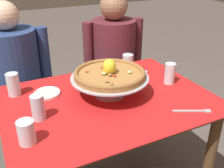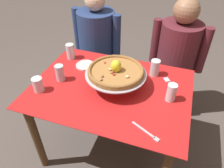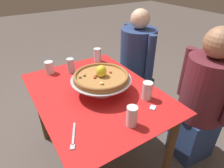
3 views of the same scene
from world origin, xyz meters
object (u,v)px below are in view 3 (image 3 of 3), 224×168
Objects in this scene: pizza_stand at (101,82)px; water_glass_side_left at (71,66)px; water_glass_back_right at (147,92)px; water_glass_back_left at (98,56)px; diner_left at (137,65)px; sugar_packet at (153,107)px; water_glass_side_right at (132,117)px; water_glass_front_left at (50,68)px; side_plate at (99,69)px; dinner_fork at (73,137)px; pizza at (101,76)px; diner_right at (202,102)px.

pizza_stand is 0.42m from water_glass_side_left.
water_glass_back_left is at bearing 179.36° from water_glass_back_right.
diner_left is (-0.68, 0.47, -0.20)m from water_glass_back_right.
sugar_packet is at bearing -32.71° from diner_left.
water_glass_front_left is (-0.89, -0.21, -0.01)m from water_glass_side_right.
water_glass_side_right is 0.74m from side_plate.
dinner_fork is (0.07, -0.58, -0.05)m from water_glass_back_right.
sugar_packet is at bearing 85.86° from dinner_fork.
water_glass_back_left reaches higher than sugar_packet.
diner_left is (-0.44, 0.69, -0.23)m from pizza_stand.
water_glass_side_right is 0.11× the size of diner_left.
diner_left is at bearing 122.16° from pizza_stand.
water_glass_front_left is at bearing 171.47° from dinner_fork.
water_glass_back_right is 2.58× the size of sugar_packet.
water_glass_back_left reaches higher than water_glass_side_right.
water_glass_back_right reaches higher than water_glass_side_left.
water_glass_side_left is 0.79m from diner_left.
water_glass_side_right reaches higher than dinner_fork.
pizza reaches higher than water_glass_side_right.
pizza is 2.17× the size of dinner_fork.
diner_right reaches higher than pizza.
water_glass_back_left is 0.73m from water_glass_back_right.
water_glass_back_left reaches higher than water_glass_back_right.
diner_right is at bearing 1.58° from diner_left.
dinner_fork is 0.15× the size of diner_left.
water_glass_side_left reaches higher than side_plate.
water_glass_back_left is (-0.49, 0.23, -0.08)m from pizza.
water_glass_front_left is 0.94m from sugar_packet.
dinner_fork is 3.63× the size of sugar_packet.
pizza is 7.89× the size of sugar_packet.
water_glass_side_right is 0.92m from water_glass_front_left.
side_plate reaches higher than dinner_fork.
water_glass_back_right is at bearing -0.64° from water_glass_back_left.
diner_right is (0.82, 0.02, 0.01)m from diner_left.
water_glass_side_left is 0.70× the size of dinner_fork.
pizza is 0.55m from water_glass_front_left.
diner_right reaches higher than water_glass_side_left.
pizza_stand is at bearing 131.14° from dinner_fork.
water_glass_back_right is at bearing 161.41° from sugar_packet.
sugar_packet is at bearing 28.85° from pizza.
pizza is 0.86m from diner_right.
side_plate is at bearing 65.71° from water_glass_front_left.
water_glass_back_left is 0.11× the size of diner_right.
diner_left reaches higher than water_glass_back_left.
water_glass_back_left is at bearing 177.03° from sugar_packet.
side_plate is at bearing -77.67° from diner_left.
sugar_packet is at bearing 2.66° from side_plate.
diner_left is at bearing 91.72° from water_glass_side_left.
water_glass_side_left is 0.25m from side_plate.
water_glass_front_left reaches higher than sugar_packet.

